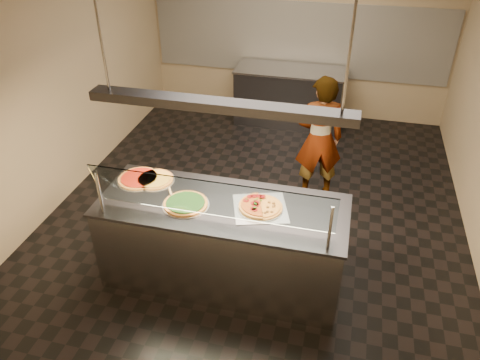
% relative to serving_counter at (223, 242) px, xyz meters
% --- Properties ---
extents(ground, '(5.00, 6.00, 0.02)m').
position_rel_serving_counter_xyz_m(ground, '(0.10, 1.31, -0.48)').
color(ground, black).
rests_on(ground, ground).
extents(wall_back, '(5.00, 0.02, 3.00)m').
position_rel_serving_counter_xyz_m(wall_back, '(0.10, 4.32, 1.03)').
color(wall_back, tan).
rests_on(wall_back, ground).
extents(wall_front, '(5.00, 0.02, 3.00)m').
position_rel_serving_counter_xyz_m(wall_front, '(0.10, -1.70, 1.03)').
color(wall_front, tan).
rests_on(wall_front, ground).
extents(wall_left, '(0.02, 6.00, 3.00)m').
position_rel_serving_counter_xyz_m(wall_left, '(-2.41, 1.31, 1.03)').
color(wall_left, tan).
rests_on(wall_left, ground).
extents(tile_band, '(4.90, 0.02, 1.20)m').
position_rel_serving_counter_xyz_m(tile_band, '(0.10, 4.29, 0.83)').
color(tile_band, silver).
rests_on(tile_band, wall_back).
extents(serving_counter, '(2.40, 0.94, 0.93)m').
position_rel_serving_counter_xyz_m(serving_counter, '(0.00, 0.00, 0.00)').
color(serving_counter, '#B7B7BC').
rests_on(serving_counter, ground).
extents(sneeze_guard, '(2.16, 0.18, 0.54)m').
position_rel_serving_counter_xyz_m(sneeze_guard, '(0.00, -0.34, 0.76)').
color(sneeze_guard, '#B7B7BC').
rests_on(sneeze_guard, serving_counter).
extents(perforated_tray, '(0.62, 0.62, 0.01)m').
position_rel_serving_counter_xyz_m(perforated_tray, '(0.37, 0.03, 0.47)').
color(perforated_tray, silver).
rests_on(perforated_tray, serving_counter).
extents(half_pizza_pepperoni, '(0.32, 0.45, 0.05)m').
position_rel_serving_counter_xyz_m(half_pizza_pepperoni, '(0.27, 0.03, 0.50)').
color(half_pizza_pepperoni, '#A06025').
rests_on(half_pizza_pepperoni, perforated_tray).
extents(half_pizza_sausage, '(0.32, 0.45, 0.04)m').
position_rel_serving_counter_xyz_m(half_pizza_sausage, '(0.47, 0.03, 0.49)').
color(half_pizza_sausage, '#A06025').
rests_on(half_pizza_sausage, perforated_tray).
extents(pizza_spinach, '(0.45, 0.45, 0.03)m').
position_rel_serving_counter_xyz_m(pizza_spinach, '(-0.33, -0.09, 0.48)').
color(pizza_spinach, silver).
rests_on(pizza_spinach, serving_counter).
extents(pizza_cheese, '(0.41, 0.41, 0.03)m').
position_rel_serving_counter_xyz_m(pizza_cheese, '(-0.79, 0.24, 0.48)').
color(pizza_cheese, silver).
rests_on(pizza_cheese, serving_counter).
extents(pizza_tomato, '(0.45, 0.45, 0.03)m').
position_rel_serving_counter_xyz_m(pizza_tomato, '(-0.95, 0.22, 0.48)').
color(pizza_tomato, silver).
rests_on(pizza_tomato, serving_counter).
extents(pizza_spatula, '(0.26, 0.20, 0.02)m').
position_rel_serving_counter_xyz_m(pizza_spatula, '(-0.48, 0.03, 0.49)').
color(pizza_spatula, '#B7B7BC').
rests_on(pizza_spatula, pizza_spinach).
extents(prep_table, '(1.77, 0.74, 0.93)m').
position_rel_serving_counter_xyz_m(prep_table, '(0.06, 3.86, 0.00)').
color(prep_table, '#35353A').
rests_on(prep_table, ground).
extents(worker, '(0.68, 0.54, 1.63)m').
position_rel_serving_counter_xyz_m(worker, '(0.75, 1.78, 0.35)').
color(worker, '#222129').
rests_on(worker, ground).
extents(heat_lamp_housing, '(2.30, 0.18, 0.08)m').
position_rel_serving_counter_xyz_m(heat_lamp_housing, '(0.00, 0.00, 1.48)').
color(heat_lamp_housing, '#35353A').
rests_on(heat_lamp_housing, ceiling).
extents(lamp_rod_left, '(0.02, 0.02, 1.01)m').
position_rel_serving_counter_xyz_m(lamp_rod_left, '(-1.00, 0.00, 2.03)').
color(lamp_rod_left, '#B7B7BC').
rests_on(lamp_rod_left, ceiling).
extents(lamp_rod_right, '(0.02, 0.02, 1.01)m').
position_rel_serving_counter_xyz_m(lamp_rod_right, '(1.00, 0.00, 2.03)').
color(lamp_rod_right, '#B7B7BC').
rests_on(lamp_rod_right, ceiling).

